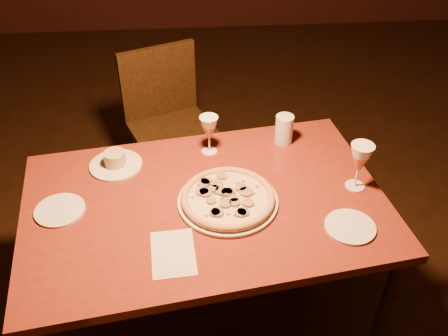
{
  "coord_description": "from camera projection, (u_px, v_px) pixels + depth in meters",
  "views": [
    {
      "loc": [
        -0.19,
        -1.26,
        1.95
      ],
      "look_at": [
        -0.08,
        0.17,
        0.82
      ],
      "focal_mm": 40.0,
      "sensor_mm": 36.0,
      "label": 1
    }
  ],
  "objects": [
    {
      "name": "dining_table",
      "position": [
        206.0,
        213.0,
        1.89
      ],
      "size": [
        1.44,
        1.04,
        0.71
      ],
      "rotation": [
        0.0,
        0.0,
        0.14
      ],
      "color": "maroon",
      "rests_on": "floor"
    },
    {
      "name": "chair_far",
      "position": [
        169.0,
        121.0,
        2.69
      ],
      "size": [
        0.54,
        0.54,
        0.87
      ],
      "rotation": [
        0.0,
        0.0,
        0.38
      ],
      "color": "black",
      "rests_on": "floor"
    },
    {
      "name": "pizza_plate",
      "position": [
        228.0,
        198.0,
        1.83
      ],
      "size": [
        0.37,
        0.37,
        0.04
      ],
      "color": "silver",
      "rests_on": "dining_table"
    },
    {
      "name": "ramekin_saucer",
      "position": [
        115.0,
        162.0,
        2.0
      ],
      "size": [
        0.21,
        0.21,
        0.07
      ],
      "color": "silver",
      "rests_on": "dining_table"
    },
    {
      "name": "wine_glass_far",
      "position": [
        209.0,
        135.0,
        2.04
      ],
      "size": [
        0.08,
        0.08,
        0.17
      ],
      "primitive_type": null,
      "color": "#CD6655",
      "rests_on": "dining_table"
    },
    {
      "name": "wine_glass_right",
      "position": [
        359.0,
        166.0,
        1.86
      ],
      "size": [
        0.09,
        0.09,
        0.19
      ],
      "primitive_type": null,
      "color": "#CD6655",
      "rests_on": "dining_table"
    },
    {
      "name": "water_tumbler",
      "position": [
        284.0,
        129.0,
        2.11
      ],
      "size": [
        0.08,
        0.08,
        0.13
      ],
      "primitive_type": "cylinder",
      "color": "silver",
      "rests_on": "dining_table"
    },
    {
      "name": "side_plate_left",
      "position": [
        60.0,
        210.0,
        1.8
      ],
      "size": [
        0.18,
        0.18,
        0.01
      ],
      "primitive_type": "cylinder",
      "color": "silver",
      "rests_on": "dining_table"
    },
    {
      "name": "side_plate_near",
      "position": [
        350.0,
        227.0,
        1.73
      ],
      "size": [
        0.18,
        0.18,
        0.01
      ],
      "primitive_type": "cylinder",
      "color": "silver",
      "rests_on": "dining_table"
    },
    {
      "name": "menu_card",
      "position": [
        173.0,
        253.0,
        1.64
      ],
      "size": [
        0.16,
        0.22,
        0.0
      ],
      "primitive_type": "cube",
      "rotation": [
        0.0,
        0.0,
        0.07
      ],
      "color": "beige",
      "rests_on": "dining_table"
    }
  ]
}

